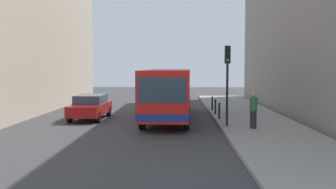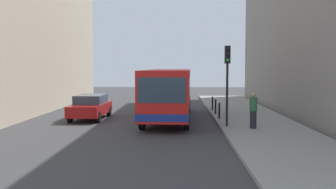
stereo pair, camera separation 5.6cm
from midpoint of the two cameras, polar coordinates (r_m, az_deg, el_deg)
name	(u,v)px [view 1 (the left image)]	position (r m, az deg, el deg)	size (l,w,h in m)	color
ground_plane	(159,125)	(21.47, -1.40, -4.47)	(80.00, 80.00, 0.00)	#38383A
sidewalk	(258,124)	(21.86, 12.92, -4.22)	(4.40, 40.00, 0.15)	gray
bus	(169,91)	(23.68, 0.06, 0.53)	(2.89, 11.10, 3.00)	red
car_beside_bus	(91,106)	(24.24, -11.29, -1.70)	(1.95, 4.44, 1.48)	maroon
traffic_light	(227,70)	(20.11, 8.58, 3.50)	(0.28, 0.33, 4.10)	black
bollard_near	(219,111)	(23.02, 7.41, -2.36)	(0.11, 0.11, 0.95)	black
bollard_mid	(215,107)	(25.33, 6.86, -1.77)	(0.11, 0.11, 0.95)	black
bollard_far	(212,103)	(27.65, 6.41, -1.28)	(0.11, 0.11, 0.95)	black
pedestrian_near_signal	(253,110)	(19.73, 12.26, -2.27)	(0.38, 0.38, 1.78)	#26262D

